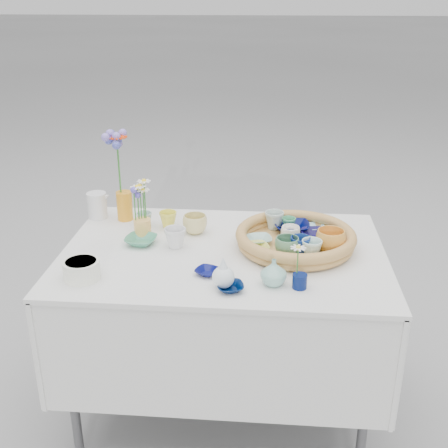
# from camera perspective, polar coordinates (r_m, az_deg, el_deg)

# --- Properties ---
(ground) EXTENTS (80.00, 80.00, 0.00)m
(ground) POSITION_cam_1_polar(r_m,az_deg,el_deg) (2.62, -0.04, -18.00)
(ground) COLOR #949494
(display_table) EXTENTS (1.26, 0.86, 0.77)m
(display_table) POSITION_cam_1_polar(r_m,az_deg,el_deg) (2.62, -0.04, -18.00)
(display_table) COLOR silver
(display_table) RESTS_ON ground
(wicker_tray) EXTENTS (0.47, 0.47, 0.08)m
(wicker_tray) POSITION_cam_1_polar(r_m,az_deg,el_deg) (2.22, 7.27, -1.51)
(wicker_tray) COLOR #A16B3B
(wicker_tray) RESTS_ON display_table
(tray_ceramic_0) EXTENTS (0.16, 0.16, 0.04)m
(tray_ceramic_0) POSITION_cam_1_polar(r_m,az_deg,el_deg) (2.34, 6.90, -0.28)
(tray_ceramic_0) COLOR #000740
(tray_ceramic_0) RESTS_ON wicker_tray
(tray_ceramic_1) EXTENTS (0.14, 0.14, 0.03)m
(tray_ceramic_1) POSITION_cam_1_polar(r_m,az_deg,el_deg) (2.28, 9.43, -1.15)
(tray_ceramic_1) COLOR #0D0841
(tray_ceramic_1) RESTS_ON wicker_tray
(tray_ceramic_2) EXTENTS (0.13, 0.13, 0.09)m
(tray_ceramic_2) POSITION_cam_1_polar(r_m,az_deg,el_deg) (2.17, 10.76, -1.71)
(tray_ceramic_2) COLOR gold
(tray_ceramic_2) RESTS_ON wicker_tray
(tray_ceramic_3) EXTENTS (0.13, 0.13, 0.04)m
(tray_ceramic_3) POSITION_cam_1_polar(r_m,az_deg,el_deg) (2.18, 8.23, -2.13)
(tray_ceramic_3) COLOR #4C7F54
(tray_ceramic_3) RESTS_ON wicker_tray
(tray_ceramic_4) EXTENTS (0.10, 0.10, 0.07)m
(tray_ceramic_4) POSITION_cam_1_polar(r_m,az_deg,el_deg) (2.12, 6.43, -2.29)
(tray_ceramic_4) COLOR #548A63
(tray_ceramic_4) RESTS_ON wicker_tray
(tray_ceramic_5) EXTENTS (0.12, 0.12, 0.02)m
(tray_ceramic_5) POSITION_cam_1_polar(r_m,az_deg,el_deg) (2.22, 3.59, -1.62)
(tray_ceramic_5) COLOR #8FB9AC
(tray_ceramic_5) RESTS_ON wicker_tray
(tray_ceramic_6) EXTENTS (0.10, 0.10, 0.08)m
(tray_ceramic_6) POSITION_cam_1_polar(r_m,az_deg,el_deg) (2.35, 5.12, 0.38)
(tray_ceramic_6) COLOR #B0C4B9
(tray_ceramic_6) RESTS_ON wicker_tray
(tray_ceramic_7) EXTENTS (0.10, 0.10, 0.06)m
(tray_ceramic_7) POSITION_cam_1_polar(r_m,az_deg,el_deg) (2.24, 6.76, -0.98)
(tray_ceramic_7) COLOR white
(tray_ceramic_7) RESTS_ON wicker_tray
(tray_ceramic_8) EXTENTS (0.11, 0.11, 0.02)m
(tray_ceramic_8) POSITION_cam_1_polar(r_m,az_deg,el_deg) (2.37, 9.21, -0.38)
(tray_ceramic_8) COLOR #B9EFFF
(tray_ceramic_8) RESTS_ON wicker_tray
(tray_ceramic_9) EXTENTS (0.09, 0.09, 0.07)m
(tray_ceramic_9) POSITION_cam_1_polar(r_m,az_deg,el_deg) (2.13, 7.74, -2.20)
(tray_ceramic_9) COLOR navy
(tray_ceramic_9) RESTS_ON wicker_tray
(tray_ceramic_10) EXTENTS (0.13, 0.13, 0.02)m
(tray_ceramic_10) POSITION_cam_1_polar(r_m,az_deg,el_deg) (2.15, 3.26, -2.45)
(tray_ceramic_10) COLOR #D6D458
(tray_ceramic_10) RESTS_ON wicker_tray
(tray_ceramic_11) EXTENTS (0.08, 0.08, 0.07)m
(tray_ceramic_11) POSITION_cam_1_polar(r_m,az_deg,el_deg) (2.11, 8.90, -2.54)
(tray_ceramic_11) COLOR silver
(tray_ceramic_11) RESTS_ON wicker_tray
(tray_ceramic_12) EXTENTS (0.07, 0.07, 0.05)m
(tray_ceramic_12) POSITION_cam_1_polar(r_m,az_deg,el_deg) (2.34, 6.59, 0.01)
(tray_ceramic_12) COLOR #49A873
(tray_ceramic_12) RESTS_ON wicker_tray
(loose_ceramic_0) EXTENTS (0.08, 0.08, 0.07)m
(loose_ceramic_0) POSITION_cam_1_polar(r_m,az_deg,el_deg) (2.41, -5.70, 0.47)
(loose_ceramic_0) COLOR yellow
(loose_ceramic_0) RESTS_ON display_table
(loose_ceramic_1) EXTENTS (0.12, 0.12, 0.08)m
(loose_ceramic_1) POSITION_cam_1_polar(r_m,az_deg,el_deg) (2.34, -2.96, -0.01)
(loose_ceramic_1) COLOR #D5C67C
(loose_ceramic_1) RESTS_ON display_table
(loose_ceramic_2) EXTENTS (0.14, 0.14, 0.03)m
(loose_ceramic_2) POSITION_cam_1_polar(r_m,az_deg,el_deg) (2.27, -8.44, -1.67)
(loose_ceramic_2) COLOR #43916E
(loose_ceramic_2) RESTS_ON display_table
(loose_ceramic_3) EXTENTS (0.10, 0.10, 0.08)m
(loose_ceramic_3) POSITION_cam_1_polar(r_m,az_deg,el_deg) (2.22, -4.97, -1.41)
(loose_ceramic_3) COLOR silver
(loose_ceramic_3) RESTS_ON display_table
(loose_ceramic_4) EXTENTS (0.11, 0.11, 0.02)m
(loose_ceramic_4) POSITION_cam_1_polar(r_m,az_deg,el_deg) (2.02, -1.72, -4.87)
(loose_ceramic_4) COLOR #070C51
(loose_ceramic_4) RESTS_ON display_table
(loose_ceramic_5) EXTENTS (0.08, 0.08, 0.06)m
(loose_ceramic_5) POSITION_cam_1_polar(r_m,az_deg,el_deg) (2.44, -8.09, 0.47)
(loose_ceramic_5) COLOR #A2BFB4
(loose_ceramic_5) RESTS_ON display_table
(loose_ceramic_6) EXTENTS (0.11, 0.11, 0.02)m
(loose_ceramic_6) POSITION_cam_1_polar(r_m,az_deg,el_deg) (1.92, 0.63, -6.45)
(loose_ceramic_6) COLOR #01153E
(loose_ceramic_6) RESTS_ON display_table
(fluted_bowl) EXTENTS (0.16, 0.16, 0.07)m
(fluted_bowl) POSITION_cam_1_polar(r_m,az_deg,el_deg) (2.04, -14.27, -4.52)
(fluted_bowl) COLOR white
(fluted_bowl) RESTS_ON display_table
(bud_vase_paleblue) EXTENTS (0.10, 0.10, 0.12)m
(bud_vase_paleblue) POSITION_cam_1_polar(r_m,az_deg,el_deg) (1.91, -0.08, -4.88)
(bud_vase_paleblue) COLOR silver
(bud_vase_paleblue) RESTS_ON display_table
(bud_vase_seafoam) EXTENTS (0.11, 0.11, 0.10)m
(bud_vase_seafoam) POSITION_cam_1_polar(r_m,az_deg,el_deg) (1.94, 5.06, -4.89)
(bud_vase_seafoam) COLOR #82B8AA
(bud_vase_seafoam) RESTS_ON display_table
(bud_vase_cobalt) EXTENTS (0.06, 0.06, 0.05)m
(bud_vase_cobalt) POSITION_cam_1_polar(r_m,az_deg,el_deg) (1.94, 7.69, -5.78)
(bud_vase_cobalt) COLOR #041248
(bud_vase_cobalt) RESTS_ON display_table
(single_daisy) EXTENTS (0.07, 0.07, 0.11)m
(single_daisy) POSITION_cam_1_polar(r_m,az_deg,el_deg) (1.92, 7.49, -3.69)
(single_daisy) COLOR white
(single_daisy) RESTS_ON bud_vase_cobalt
(tall_vase_yellow) EXTENTS (0.08, 0.08, 0.13)m
(tall_vase_yellow) POSITION_cam_1_polar(r_m,az_deg,el_deg) (2.51, -10.06, 1.83)
(tall_vase_yellow) COLOR orange
(tall_vase_yellow) RESTS_ON display_table
(gerbera) EXTENTS (0.12, 0.12, 0.27)m
(gerbera) POSITION_cam_1_polar(r_m,az_deg,el_deg) (2.45, -10.62, 5.90)
(gerbera) COLOR #ED3801
(gerbera) RESTS_ON tall_vase_yellow
(hydrangea) EXTENTS (0.12, 0.12, 0.31)m
(hydrangea) POSITION_cam_1_polar(r_m,az_deg,el_deg) (2.46, -10.64, 5.72)
(hydrangea) COLOR #454BAC
(hydrangea) RESTS_ON tall_vase_yellow
(white_pitcher) EXTENTS (0.12, 0.09, 0.12)m
(white_pitcher) POSITION_cam_1_polar(r_m,az_deg,el_deg) (2.56, -12.76, 1.86)
(white_pitcher) COLOR silver
(white_pitcher) RESTS_ON display_table
(daisy_cup) EXTENTS (0.09, 0.09, 0.08)m
(daisy_cup) POSITION_cam_1_polar(r_m,az_deg,el_deg) (2.33, -8.28, -0.39)
(daisy_cup) COLOR #FFB95B
(daisy_cup) RESTS_ON display_table
(daisy_posy) EXTENTS (0.10, 0.10, 0.17)m
(daisy_posy) POSITION_cam_1_polar(r_m,az_deg,el_deg) (2.29, -8.62, 2.41)
(daisy_posy) COLOR white
(daisy_posy) RESTS_ON daisy_cup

